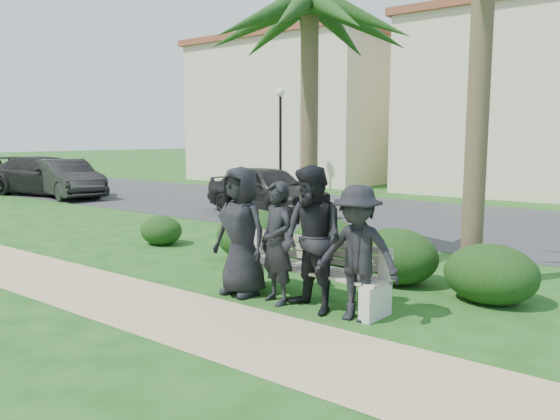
{
  "coord_description": "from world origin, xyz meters",
  "views": [
    {
      "loc": [
        5.08,
        -6.36,
        2.25
      ],
      "look_at": [
        -0.57,
        1.0,
        1.02
      ],
      "focal_mm": 35.0,
      "sensor_mm": 36.0,
      "label": 1
    }
  ],
  "objects_px": {
    "car_b": "(66,179)",
    "street_lamp": "(280,121)",
    "man_d": "(357,253)",
    "car_a": "(267,190)",
    "car_c": "(47,176)",
    "palm_left": "(310,6)",
    "man_c": "(312,240)",
    "park_bench": "(307,274)",
    "man_a": "(241,231)",
    "man_b": "(277,243)"
  },
  "relations": [
    {
      "from": "man_d",
      "to": "car_a",
      "type": "relative_size",
      "value": 0.4
    },
    {
      "from": "street_lamp",
      "to": "man_d",
      "type": "height_order",
      "value": "street_lamp"
    },
    {
      "from": "man_d",
      "to": "palm_left",
      "type": "xyz_separation_m",
      "value": [
        -2.39,
        2.41,
        3.7
      ]
    },
    {
      "from": "palm_left",
      "to": "car_c",
      "type": "distance_m",
      "value": 15.51
    },
    {
      "from": "park_bench",
      "to": "car_b",
      "type": "height_order",
      "value": "car_b"
    },
    {
      "from": "man_c",
      "to": "man_d",
      "type": "height_order",
      "value": "man_c"
    },
    {
      "from": "man_d",
      "to": "car_c",
      "type": "relative_size",
      "value": 0.33
    },
    {
      "from": "man_b",
      "to": "palm_left",
      "type": "height_order",
      "value": "palm_left"
    },
    {
      "from": "car_a",
      "to": "street_lamp",
      "type": "bearing_deg",
      "value": 45.43
    },
    {
      "from": "man_c",
      "to": "park_bench",
      "type": "bearing_deg",
      "value": 146.56
    },
    {
      "from": "park_bench",
      "to": "car_c",
      "type": "distance_m",
      "value": 16.99
    },
    {
      "from": "car_b",
      "to": "street_lamp",
      "type": "bearing_deg",
      "value": -22.93
    },
    {
      "from": "man_c",
      "to": "man_d",
      "type": "relative_size",
      "value": 1.13
    },
    {
      "from": "car_a",
      "to": "palm_left",
      "type": "bearing_deg",
      "value": -122.66
    },
    {
      "from": "street_lamp",
      "to": "man_c",
      "type": "bearing_deg",
      "value": -51.09
    },
    {
      "from": "street_lamp",
      "to": "man_c",
      "type": "relative_size",
      "value": 2.25
    },
    {
      "from": "street_lamp",
      "to": "car_a",
      "type": "relative_size",
      "value": 1.01
    },
    {
      "from": "street_lamp",
      "to": "car_a",
      "type": "xyz_separation_m",
      "value": [
        4.07,
        -5.97,
        -2.22
      ]
    },
    {
      "from": "street_lamp",
      "to": "park_bench",
      "type": "distance_m",
      "value": 15.98
    },
    {
      "from": "man_c",
      "to": "palm_left",
      "type": "relative_size",
      "value": 0.35
    },
    {
      "from": "man_c",
      "to": "man_d",
      "type": "distance_m",
      "value": 0.64
    },
    {
      "from": "palm_left",
      "to": "car_b",
      "type": "relative_size",
      "value": 1.27
    },
    {
      "from": "man_b",
      "to": "car_c",
      "type": "relative_size",
      "value": 0.32
    },
    {
      "from": "park_bench",
      "to": "car_b",
      "type": "distance_m",
      "value": 15.62
    },
    {
      "from": "man_a",
      "to": "palm_left",
      "type": "bearing_deg",
      "value": 104.78
    },
    {
      "from": "street_lamp",
      "to": "car_c",
      "type": "height_order",
      "value": "street_lamp"
    },
    {
      "from": "car_b",
      "to": "car_c",
      "type": "relative_size",
      "value": 0.84
    },
    {
      "from": "man_d",
      "to": "man_b",
      "type": "bearing_deg",
      "value": 174.66
    },
    {
      "from": "street_lamp",
      "to": "man_c",
      "type": "distance_m",
      "value": 16.38
    },
    {
      "from": "man_b",
      "to": "car_c",
      "type": "height_order",
      "value": "man_b"
    },
    {
      "from": "street_lamp",
      "to": "park_bench",
      "type": "bearing_deg",
      "value": -51.15
    },
    {
      "from": "man_a",
      "to": "palm_left",
      "type": "distance_m",
      "value": 4.39
    },
    {
      "from": "park_bench",
      "to": "man_c",
      "type": "height_order",
      "value": "man_c"
    },
    {
      "from": "man_a",
      "to": "car_a",
      "type": "distance_m",
      "value": 8.26
    },
    {
      "from": "man_c",
      "to": "man_d",
      "type": "bearing_deg",
      "value": 21.4
    },
    {
      "from": "man_a",
      "to": "palm_left",
      "type": "height_order",
      "value": "palm_left"
    },
    {
      "from": "car_b",
      "to": "car_c",
      "type": "bearing_deg",
      "value": 98.82
    },
    {
      "from": "man_a",
      "to": "man_d",
      "type": "bearing_deg",
      "value": 3.72
    },
    {
      "from": "man_d",
      "to": "man_a",
      "type": "bearing_deg",
      "value": 173.57
    },
    {
      "from": "man_b",
      "to": "man_d",
      "type": "relative_size",
      "value": 0.99
    },
    {
      "from": "man_a",
      "to": "car_b",
      "type": "relative_size",
      "value": 0.43
    },
    {
      "from": "car_a",
      "to": "car_b",
      "type": "xyz_separation_m",
      "value": [
        -8.87,
        -1.04,
        -0.01
      ]
    },
    {
      "from": "man_c",
      "to": "car_b",
      "type": "relative_size",
      "value": 0.44
    },
    {
      "from": "car_a",
      "to": "car_c",
      "type": "bearing_deg",
      "value": 106.56
    },
    {
      "from": "street_lamp",
      "to": "car_a",
      "type": "bearing_deg",
      "value": -55.72
    },
    {
      "from": "park_bench",
      "to": "man_a",
      "type": "xyz_separation_m",
      "value": [
        -0.93,
        -0.33,
        0.55
      ]
    },
    {
      "from": "car_c",
      "to": "park_bench",
      "type": "bearing_deg",
      "value": -121.11
    },
    {
      "from": "man_a",
      "to": "car_a",
      "type": "height_order",
      "value": "man_a"
    },
    {
      "from": "palm_left",
      "to": "man_c",
      "type": "bearing_deg",
      "value": -54.65
    },
    {
      "from": "car_b",
      "to": "man_c",
      "type": "bearing_deg",
      "value": -99.11
    }
  ]
}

